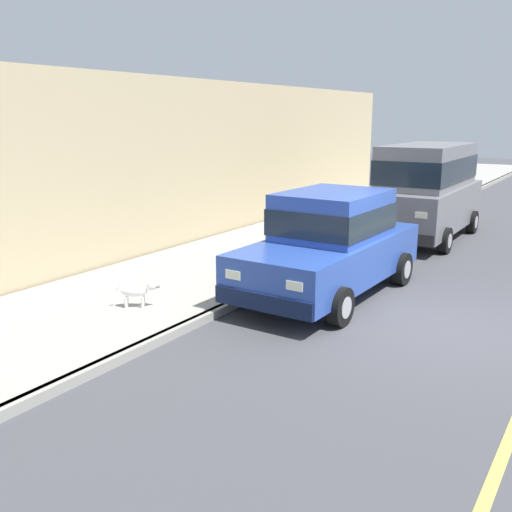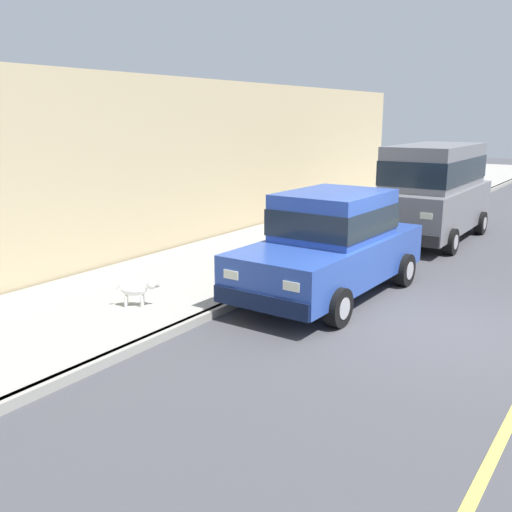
% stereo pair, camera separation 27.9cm
% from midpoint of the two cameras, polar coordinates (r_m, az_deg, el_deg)
% --- Properties ---
extents(ground_plane, '(80.00, 80.00, 0.00)m').
position_cam_midpoint_polar(ground_plane, '(9.72, 16.38, -6.52)').
color(ground_plane, '#424247').
extents(curb, '(0.16, 64.00, 0.14)m').
position_cam_midpoint_polar(curb, '(10.93, 0.12, -3.31)').
color(curb, gray).
rests_on(curb, ground).
extents(sidewalk, '(3.60, 64.00, 0.14)m').
position_cam_midpoint_polar(sidewalk, '(11.95, -7.19, -1.94)').
color(sidewalk, '#99968E').
rests_on(sidewalk, ground).
extents(car_blue_sedan, '(2.10, 4.63, 1.92)m').
position_cam_midpoint_polar(car_blue_sedan, '(10.72, 6.60, 1.30)').
color(car_blue_sedan, '#28479E').
rests_on(car_blue_sedan, ground).
extents(car_grey_van, '(2.17, 4.92, 2.52)m').
position_cam_midpoint_polar(car_grey_van, '(16.19, 15.90, 6.51)').
color(car_grey_van, slate).
rests_on(car_grey_van, ground).
extents(dog_white, '(0.65, 0.49, 0.49)m').
position_cam_midpoint_polar(dog_white, '(9.89, -12.28, -3.30)').
color(dog_white, white).
rests_on(dog_white, sidewalk).
extents(building_facade, '(0.50, 20.00, 4.14)m').
position_cam_midpoint_polar(building_facade, '(16.27, -3.39, 9.42)').
color(building_facade, tan).
rests_on(building_facade, ground).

